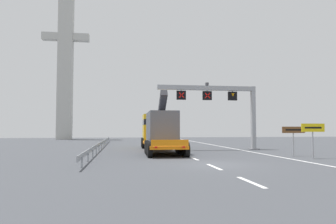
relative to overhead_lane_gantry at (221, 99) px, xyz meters
The scene contains 9 objects.
ground 14.09m from the overhead_lane_gantry, 110.16° to the right, with size 112.00×112.00×0.00m, color #424449.
lane_markings 13.02m from the overhead_lane_gantry, 113.83° to the left, with size 0.20×61.17×0.01m.
edge_line_right 5.38m from the overhead_lane_gantry, 11.20° to the right, with size 0.20×63.00×0.01m, color silver.
overhead_lane_gantry is the anchor object (origin of this frame).
heavy_haul_truck_orange 7.09m from the overhead_lane_gantry, behind, with size 3.22×14.10×5.30m.
exit_sign_yellow 10.86m from the overhead_lane_gantry, 70.29° to the right, with size 1.76×0.15×2.45m.
tourist_info_sign_brown 8.98m from the overhead_lane_gantry, 66.94° to the right, with size 1.87×0.15×2.25m.
guardrail_left 13.39m from the overhead_lane_gantry, 162.21° to the left, with size 0.13×36.36×0.76m.
bridge_pylon_distant 40.71m from the overhead_lane_gantry, 122.67° to the left, with size 9.00×2.00×32.63m.
Camera 1 is at (-5.29, -17.60, 2.09)m, focal length 33.12 mm.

